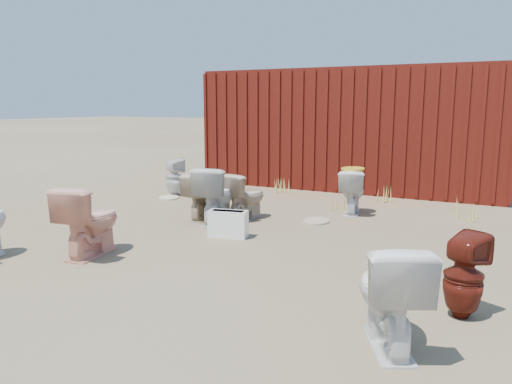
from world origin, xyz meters
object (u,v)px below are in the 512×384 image
at_px(toilet_front_c, 216,195).
at_px(toilet_front_maroon, 464,276).
at_px(toilet_back_beige_right, 245,196).
at_px(toilet_back_yellowlid, 352,192).
at_px(toilet_front_pink, 90,220).
at_px(toilet_front_e, 389,294).
at_px(toilet_back_a, 174,177).
at_px(shipping_container, 356,128).
at_px(loose_tank, 228,224).
at_px(toilet_back_beige_left, 204,196).

xyz_separation_m(toilet_front_c, toilet_front_maroon, (3.48, -1.85, -0.07)).
xyz_separation_m(toilet_back_beige_right, toilet_back_yellowlid, (1.30, 1.11, 0.00)).
relative_size(toilet_front_pink, toilet_back_beige_right, 1.17).
bearing_deg(toilet_front_e, toilet_back_a, -66.90).
bearing_deg(shipping_container, toilet_back_a, -133.02).
relative_size(toilet_front_e, toilet_back_yellowlid, 1.12).
xyz_separation_m(shipping_container, toilet_back_beige_right, (-0.51, -3.98, -0.85)).
distance_m(toilet_front_e, toilet_back_yellowlid, 4.44).
distance_m(toilet_front_e, toilet_back_beige_right, 4.16).
bearing_deg(toilet_front_pink, toilet_back_a, -76.11).
distance_m(toilet_front_c, toilet_back_a, 2.46).
bearing_deg(shipping_container, toilet_front_maroon, -66.39).
distance_m(toilet_front_pink, toilet_back_beige_right, 2.51).
bearing_deg(loose_tank, toilet_front_pink, -137.14).
xyz_separation_m(shipping_container, toilet_front_c, (-0.75, -4.40, -0.79)).
distance_m(toilet_front_maroon, toilet_back_a, 6.38).
bearing_deg(toilet_front_c, toilet_front_pink, 67.37).
bearing_deg(shipping_container, toilet_back_yellowlid, -74.41).
bearing_deg(loose_tank, toilet_back_yellowlid, 52.38).
height_order(toilet_back_beige_left, toilet_back_beige_right, toilet_back_beige_left).
bearing_deg(toilet_front_c, toilet_back_yellowlid, -145.73).
bearing_deg(loose_tank, shipping_container, 75.28).
height_order(toilet_front_c, toilet_front_maroon, toilet_front_c).
xyz_separation_m(toilet_front_maroon, toilet_back_yellowlid, (-1.93, 3.39, 0.00)).
xyz_separation_m(shipping_container, toilet_back_yellowlid, (0.80, -2.86, -0.85)).
bearing_deg(toilet_back_beige_left, toilet_back_yellowlid, -142.62).
relative_size(shipping_container, toilet_back_a, 8.61).
bearing_deg(shipping_container, toilet_front_c, -99.69).
bearing_deg(toilet_front_maroon, toilet_back_yellowlid, -34.81).
height_order(toilet_front_c, toilet_back_a, toilet_front_c).
relative_size(toilet_back_beige_left, loose_tank, 1.40).
distance_m(toilet_front_pink, loose_tank, 1.73).
relative_size(toilet_front_c, loose_tank, 1.65).
bearing_deg(toilet_front_pink, shipping_container, -109.14).
height_order(shipping_container, toilet_front_maroon, shipping_container).
xyz_separation_m(toilet_back_beige_right, loose_tank, (0.30, -1.01, -0.17)).
height_order(toilet_back_beige_left, loose_tank, toilet_back_beige_left).
xyz_separation_m(toilet_front_e, toilet_back_a, (-4.97, 4.18, -0.04)).
bearing_deg(toilet_back_beige_right, toilet_front_c, 74.21).
bearing_deg(toilet_back_a, toilet_front_c, 160.35).
xyz_separation_m(toilet_front_pink, toilet_back_beige_left, (0.13, 2.13, -0.06)).
bearing_deg(toilet_back_beige_left, toilet_back_a, -41.41).
distance_m(toilet_front_c, toilet_back_beige_left, 0.33).
distance_m(toilet_back_a, toilet_back_yellowlid, 3.46).
bearing_deg(toilet_back_yellowlid, toilet_front_e, 98.43).
bearing_deg(toilet_front_e, shipping_container, -98.59).
bearing_deg(toilet_back_yellowlid, toilet_back_beige_left, 25.65).
xyz_separation_m(toilet_front_pink, toilet_back_yellowlid, (1.98, 3.53, -0.06)).
bearing_deg(shipping_container, toilet_front_e, -71.76).
bearing_deg(toilet_back_a, loose_tank, 158.34).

